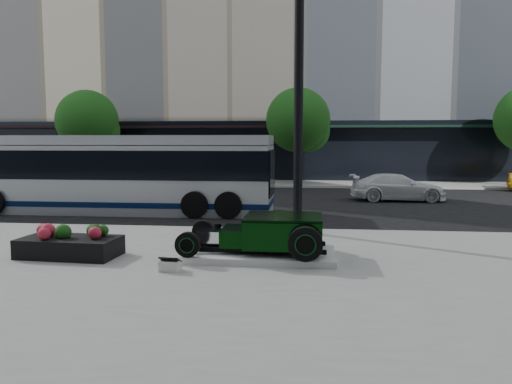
# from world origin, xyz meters

# --- Properties ---
(ground) EXTENTS (120.00, 120.00, 0.00)m
(ground) POSITION_xyz_m (0.00, 0.00, 0.00)
(ground) COLOR black
(ground) RESTS_ON ground
(sidewalk_near) EXTENTS (70.00, 17.00, 0.12)m
(sidewalk_near) POSITION_xyz_m (0.00, -10.50, 0.06)
(sidewalk_near) COLOR gray
(sidewalk_near) RESTS_ON ground
(sidewalk_far) EXTENTS (70.00, 4.00, 0.12)m
(sidewalk_far) POSITION_xyz_m (0.00, 14.00, 0.06)
(sidewalk_far) COLOR gray
(sidewalk_far) RESTS_ON ground
(street_trees) EXTENTS (29.80, 3.80, 5.70)m
(street_trees) POSITION_xyz_m (1.15, 13.07, 3.77)
(street_trees) COLOR black
(street_trees) RESTS_ON sidewalk_far
(display_plinth) EXTENTS (3.40, 1.80, 0.15)m
(display_plinth) POSITION_xyz_m (0.61, -5.77, 0.20)
(display_plinth) COLOR silver
(display_plinth) RESTS_ON sidewalk_near
(hot_rod) EXTENTS (3.22, 2.00, 0.81)m
(hot_rod) POSITION_xyz_m (0.95, -5.77, 0.70)
(hot_rod) COLOR black
(hot_rod) RESTS_ON display_plinth
(info_plaque) EXTENTS (0.43, 0.34, 0.31)m
(info_plaque) POSITION_xyz_m (-1.05, -7.16, 0.24)
(info_plaque) COLOR silver
(info_plaque) RESTS_ON sidewalk_near
(lamppost) EXTENTS (0.48, 0.48, 8.66)m
(lamppost) POSITION_xyz_m (1.40, -2.55, 4.12)
(lamppost) COLOR black
(lamppost) RESTS_ON sidewalk_near
(flower_planter) EXTENTS (2.26, 1.23, 0.71)m
(flower_planter) POSITION_xyz_m (-3.67, -6.18, 0.38)
(flower_planter) COLOR black
(flower_planter) RESTS_ON sidewalk_near
(transit_bus) EXTENTS (12.12, 2.88, 2.92)m
(transit_bus) POSITION_xyz_m (-5.68, 1.61, 1.49)
(transit_bus) COLOR silver
(transit_bus) RESTS_ON ground
(white_sedan) EXTENTS (4.28, 1.87, 1.22)m
(white_sedan) POSITION_xyz_m (5.71, 6.31, 0.61)
(white_sedan) COLOR white
(white_sedan) RESTS_ON ground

